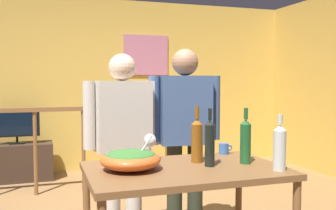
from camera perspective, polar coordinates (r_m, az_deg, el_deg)
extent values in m
cube|color=gold|center=(5.83, -11.71, 2.92)|extent=(6.38, 0.10, 2.53)
cube|color=#BA708C|center=(5.94, -3.29, 7.41)|extent=(0.69, 0.03, 0.61)
cylinder|color=brown|center=(4.75, -19.05, -6.82)|extent=(0.04, 0.04, 0.97)
cylinder|color=brown|center=(4.78, -12.40, -6.65)|extent=(0.04, 0.04, 0.97)
cylinder|color=brown|center=(4.86, -5.91, -6.41)|extent=(0.04, 0.04, 0.97)
cylinder|color=brown|center=(5.00, 0.28, -6.09)|extent=(0.04, 0.04, 0.97)
cube|color=brown|center=(4.70, -22.53, -0.73)|extent=(3.92, 0.07, 0.05)
cube|color=brown|center=(5.00, 0.28, -5.53)|extent=(0.10, 0.10, 1.07)
cube|color=#38281E|center=(5.56, -21.37, -7.87)|extent=(0.90, 0.40, 0.49)
cube|color=black|center=(5.51, -21.44, -5.26)|extent=(0.20, 0.12, 0.02)
cylinder|color=black|center=(5.50, -21.45, -4.74)|extent=(0.03, 0.03, 0.08)
cube|color=black|center=(5.45, -21.52, -2.53)|extent=(0.58, 0.06, 0.35)
cube|color=black|center=(5.42, -21.54, -2.56)|extent=(0.53, 0.01, 0.32)
cube|color=brown|center=(2.53, 2.53, -9.66)|extent=(1.26, 0.80, 0.04)
cylinder|color=brown|center=(3.19, 10.41, -14.09)|extent=(0.05, 0.05, 0.73)
ellipsoid|color=#DB5B23|center=(2.45, -5.58, -8.12)|extent=(0.38, 0.38, 0.12)
ellipsoid|color=#38702D|center=(2.45, -5.59, -7.35)|extent=(0.31, 0.31, 0.06)
cylinder|color=silver|center=(2.46, -3.85, -6.75)|extent=(0.14, 0.01, 0.19)
cylinder|color=silver|center=(2.73, -2.66, -8.15)|extent=(0.08, 0.08, 0.01)
cylinder|color=silver|center=(2.72, -2.67, -7.09)|extent=(0.01, 0.01, 0.10)
ellipsoid|color=silver|center=(2.70, -2.67, -5.26)|extent=(0.09, 0.09, 0.09)
cylinder|color=brown|center=(2.66, 4.31, -5.66)|extent=(0.08, 0.08, 0.26)
cone|color=brown|center=(2.64, 4.33, -2.46)|extent=(0.08, 0.08, 0.04)
cylinder|color=brown|center=(2.63, 4.33, -1.13)|extent=(0.03, 0.03, 0.09)
cylinder|color=silver|center=(2.52, 16.20, -6.47)|extent=(0.08, 0.08, 0.25)
cone|color=silver|center=(2.50, 16.26, -3.23)|extent=(0.08, 0.08, 0.04)
cylinder|color=silver|center=(2.49, 16.28, -2.09)|extent=(0.03, 0.03, 0.06)
cylinder|color=#1E5628|center=(2.66, 11.40, -5.67)|extent=(0.07, 0.07, 0.27)
cone|color=#1E5628|center=(2.64, 11.44, -2.46)|extent=(0.07, 0.07, 0.03)
cylinder|color=#1E5628|center=(2.64, 11.46, -1.26)|extent=(0.03, 0.03, 0.08)
cylinder|color=black|center=(2.54, 6.20, -6.00)|extent=(0.07, 0.07, 0.27)
cone|color=black|center=(2.52, 6.22, -2.61)|extent=(0.07, 0.07, 0.03)
cylinder|color=black|center=(2.51, 6.23, -1.39)|extent=(0.02, 0.02, 0.08)
cylinder|color=#3866B2|center=(2.98, 8.26, -6.41)|extent=(0.07, 0.07, 0.08)
torus|color=#3866B2|center=(3.00, 9.09, -6.27)|extent=(0.05, 0.01, 0.05)
cylinder|color=beige|center=(3.23, -5.11, -13.36)|extent=(0.13, 0.13, 0.78)
cylinder|color=beige|center=(3.18, -8.26, -13.67)|extent=(0.13, 0.13, 0.78)
cube|color=beige|center=(3.08, -6.76, -1.59)|extent=(0.46, 0.27, 0.55)
cylinder|color=beige|center=(3.17, -2.14, -1.17)|extent=(0.09, 0.09, 0.52)
cylinder|color=beige|center=(3.01, -11.63, -1.50)|extent=(0.09, 0.09, 0.52)
sphere|color=beige|center=(3.06, -6.82, 5.56)|extent=(0.21, 0.21, 0.21)
cylinder|color=#2D3323|center=(3.37, 4.02, -12.44)|extent=(0.13, 0.13, 0.80)
cylinder|color=#2D3323|center=(3.32, 0.96, -12.65)|extent=(0.13, 0.13, 0.80)
cube|color=#3D5684|center=(3.22, 2.54, -0.72)|extent=(0.44, 0.26, 0.57)
cylinder|color=#3D5684|center=(3.29, 6.94, -0.40)|extent=(0.09, 0.09, 0.54)
cylinder|color=#3D5684|center=(3.16, -2.05, -0.54)|extent=(0.09, 0.09, 0.54)
sphere|color=#A37556|center=(3.21, 2.56, 6.33)|extent=(0.22, 0.22, 0.22)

